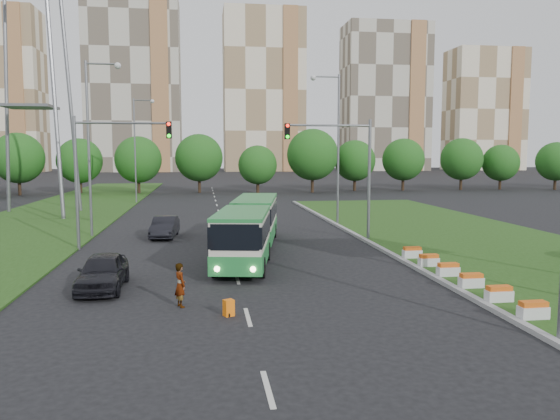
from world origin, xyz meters
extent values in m
plane|color=black|center=(0.00, 0.00, 0.00)|extent=(360.00, 360.00, 0.00)
cube|color=#214413|center=(13.00, 8.00, 0.07)|extent=(14.00, 60.00, 0.15)
cube|color=gray|center=(6.05, 8.00, 0.09)|extent=(0.30, 60.00, 0.18)
cube|color=#214413|center=(-18.00, 25.00, 0.05)|extent=(12.00, 110.00, 0.10)
cylinder|color=slate|center=(6.40, 10.00, 4.00)|extent=(0.20, 0.20, 8.00)
cylinder|color=slate|center=(3.65, 10.00, 7.60)|extent=(5.50, 0.14, 0.14)
cube|color=black|center=(0.90, 10.00, 7.20)|extent=(0.32, 0.32, 1.00)
cylinder|color=slate|center=(-12.00, 9.00, 4.00)|extent=(0.20, 0.20, 8.00)
cylinder|color=slate|center=(-9.25, 9.00, 7.60)|extent=(5.50, 0.14, 0.14)
cube|color=black|center=(-6.50, 9.00, 7.20)|extent=(0.32, 0.32, 1.00)
cube|color=beige|center=(-25.00, 150.00, 26.00)|extent=(28.00, 15.00, 52.00)
cube|color=beige|center=(15.00, 150.00, 25.00)|extent=(25.00, 15.00, 50.00)
cube|color=beige|center=(55.00, 150.00, 23.50)|extent=(27.00, 15.00, 47.00)
cube|color=beige|center=(90.00, 150.00, 20.00)|extent=(24.00, 14.00, 40.00)
cube|color=beige|center=(-1.93, 1.95, 1.64)|extent=(2.35, 6.49, 2.54)
cube|color=beige|center=(-1.93, 10.27, 1.64)|extent=(2.35, 7.89, 2.54)
cylinder|color=black|center=(-1.93, 5.76, 1.60)|extent=(2.35, 1.17, 2.35)
cube|color=#227736|center=(-1.93, 1.95, 0.80)|extent=(2.42, 6.53, 0.89)
cube|color=#227736|center=(-1.93, 10.27, 0.80)|extent=(2.42, 7.94, 0.89)
cube|color=black|center=(-1.93, 1.95, 2.07)|extent=(2.42, 6.53, 0.99)
cube|color=black|center=(-1.93, 10.27, 2.07)|extent=(2.42, 7.94, 0.99)
imported|color=black|center=(-8.82, -1.17, 0.77)|extent=(1.83, 4.54, 1.55)
imported|color=black|center=(-7.17, 13.11, 0.72)|extent=(1.89, 4.49, 1.44)
imported|color=gray|center=(-5.43, -4.33, 0.85)|extent=(0.62, 0.73, 1.69)
cube|color=orange|center=(-3.67, -5.77, 0.30)|extent=(0.35, 0.30, 0.60)
cylinder|color=black|center=(-3.67, -5.91, 0.07)|extent=(0.04, 0.14, 0.14)
camera|label=1|loc=(-4.53, -24.91, 5.84)|focal=35.00mm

